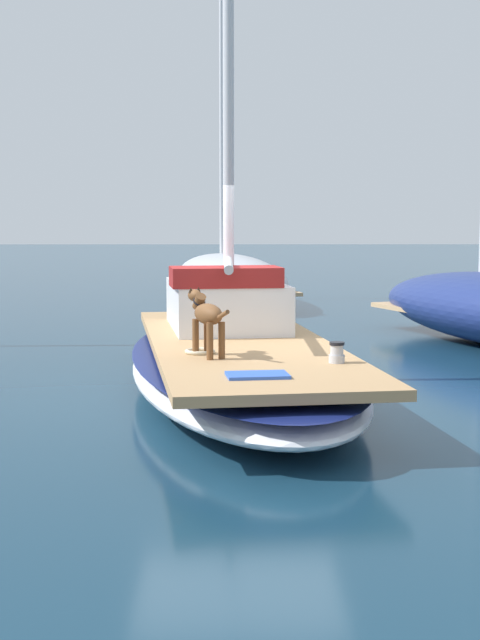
% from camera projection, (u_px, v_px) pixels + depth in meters
% --- Properties ---
extents(ground_plane, '(120.00, 120.00, 0.00)m').
position_uv_depth(ground_plane, '(239.00, 395.00, 10.75)').
color(ground_plane, '#143347').
extents(sailboat_main, '(3.45, 7.51, 0.66)m').
position_uv_depth(sailboat_main, '(239.00, 367.00, 10.72)').
color(sailboat_main, white).
rests_on(sailboat_main, ground).
extents(mast_main, '(0.14, 2.27, 8.42)m').
position_uv_depth(mast_main, '(228.00, 21.00, 11.00)').
color(mast_main, silver).
rests_on(mast_main, sailboat_main).
extents(cabin_house, '(1.68, 2.39, 0.84)m').
position_uv_depth(cabin_house, '(226.00, 302.00, 11.74)').
color(cabin_house, silver).
rests_on(cabin_house, sailboat_main).
extents(dog_brown, '(0.48, 0.88, 0.70)m').
position_uv_depth(dog_brown, '(207.00, 316.00, 9.37)').
color(dog_brown, brown).
rests_on(dog_brown, sailboat_main).
extents(deck_winch, '(0.16, 0.16, 0.21)m').
position_uv_depth(deck_winch, '(337.00, 353.00, 8.98)').
color(deck_winch, '#B7B7BC').
rests_on(deck_winch, sailboat_main).
extents(coiled_rope, '(0.32, 0.32, 0.04)m').
position_uv_depth(coiled_rope, '(200.00, 351.00, 9.62)').
color(coiled_rope, beige).
rests_on(coiled_rope, sailboat_main).
extents(deck_towel, '(0.60, 0.42, 0.03)m').
position_uv_depth(deck_towel, '(257.00, 375.00, 8.21)').
color(deck_towel, blue).
rests_on(deck_towel, sailboat_main).
extents(moored_boat_far_astern, '(3.78, 7.93, 8.13)m').
position_uv_depth(moored_boat_far_astern, '(229.00, 277.00, 22.46)').
color(moored_boat_far_astern, '#B2B7C1').
rests_on(moored_boat_far_astern, ground).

